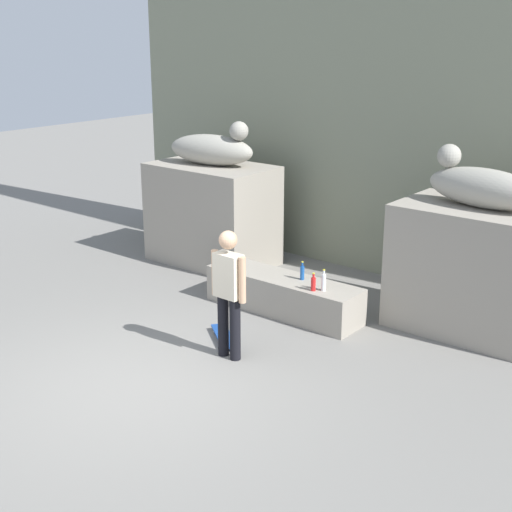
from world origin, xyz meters
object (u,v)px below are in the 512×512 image
object	(u,v)px
statue_reclining_left	(213,149)
statue_reclining_right	(482,186)
bottle_clear	(324,282)
skater	(229,289)
skateboard	(224,336)
bottle_blue	(302,272)
bottle_red	(313,284)

from	to	relation	value
statue_reclining_left	statue_reclining_right	distance (m)	4.75
bottle_clear	skater	bearing A→B (deg)	-104.09
skater	skateboard	bearing A→B (deg)	140.45
bottle_blue	statue_reclining_left	bearing A→B (deg)	158.34
statue_reclining_left	skateboard	xyz separation A→B (m)	(2.37, -2.45, -1.96)
bottle_clear	skateboard	bearing A→B (deg)	-122.31
statue_reclining_right	skateboard	distance (m)	3.94
bottle_red	bottle_blue	bearing A→B (deg)	144.42
statue_reclining_left	bottle_red	distance (m)	3.59
statue_reclining_left	bottle_blue	world-z (taller)	statue_reclining_left
skateboard	bottle_red	bearing A→B (deg)	96.59
statue_reclining_right	skater	world-z (taller)	statue_reclining_right
bottle_red	statue_reclining_left	bearing A→B (deg)	156.39
statue_reclining_left	bottle_clear	xyz separation A→B (m)	(3.14, -1.24, -1.35)
bottle_blue	bottle_red	distance (m)	0.47
bottle_blue	skater	bearing A→B (deg)	-86.50
skater	bottle_red	bearing A→B (deg)	80.18
skater	bottle_clear	distance (m)	1.61
statue_reclining_left	bottle_red	world-z (taller)	statue_reclining_left
skateboard	skater	bearing A→B (deg)	-3.62
skateboard	bottle_red	size ratio (longest dim) A/B	2.95
statue_reclining_left	statue_reclining_right	world-z (taller)	same
statue_reclining_left	bottle_red	bearing A→B (deg)	-33.91
statue_reclining_right	bottle_blue	distance (m)	2.72
skater	bottle_clear	xyz separation A→B (m)	(0.39, 1.54, -0.25)
skater	bottle_clear	size ratio (longest dim) A/B	5.39
bottle_blue	bottle_red	xyz separation A→B (m)	(0.38, -0.27, -0.01)
statue_reclining_left	bottle_blue	xyz separation A→B (m)	(2.65, -1.05, -1.37)
statue_reclining_right	bottle_red	size ratio (longest dim) A/B	6.43
skater	bottle_blue	world-z (taller)	skater
bottle_clear	bottle_red	xyz separation A→B (m)	(-0.11, -0.09, -0.03)
skater	bottle_red	distance (m)	1.50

